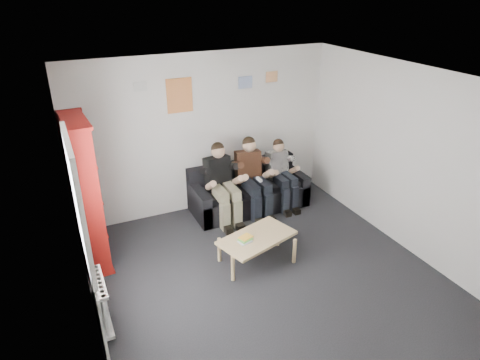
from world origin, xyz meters
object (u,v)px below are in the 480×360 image
object	(u,v)px
bookshelf	(86,194)
person_left	(223,184)
sofa	(248,192)
person_middle	(253,178)
person_right	(282,174)
coffee_table	(257,240)

from	to	relation	value
bookshelf	person_left	size ratio (longest dim) A/B	1.62
sofa	bookshelf	xyz separation A→B (m)	(-2.70, -0.50, 0.79)
person_middle	person_right	bearing A→B (deg)	10.40
person_right	coffee_table	bearing A→B (deg)	-136.89
person_left	person_middle	world-z (taller)	person_middle
person_left	person_right	xyz separation A→B (m)	(1.13, 0.01, -0.04)
coffee_table	person_middle	xyz separation A→B (m)	(0.61, 1.35, 0.27)
coffee_table	person_left	world-z (taller)	person_left
sofa	person_right	bearing A→B (deg)	-18.39
sofa	coffee_table	bearing A→B (deg)	-111.52
sofa	person_right	world-z (taller)	person_right
bookshelf	person_middle	xyz separation A→B (m)	(2.70, 0.30, -0.42)
coffee_table	person_right	bearing A→B (deg)	49.09
bookshelf	person_right	xyz separation A→B (m)	(3.27, 0.31, -0.46)
bookshelf	person_middle	bearing A→B (deg)	3.02
coffee_table	person_right	distance (m)	1.81
coffee_table	person_left	bearing A→B (deg)	88.19
sofa	person_left	size ratio (longest dim) A/B	1.54
bookshelf	person_middle	size ratio (longest dim) A/B	1.61
person_left	person_middle	size ratio (longest dim) A/B	0.99
bookshelf	person_left	distance (m)	2.20
sofa	person_middle	bearing A→B (deg)	-90.00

